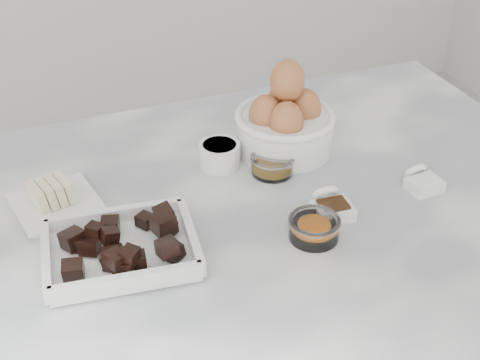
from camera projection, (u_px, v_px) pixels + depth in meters
name	position (u px, v px, depth m)	size (l,w,h in m)	color
marble_slab	(235.00, 224.00, 1.06)	(1.20, 0.80, 0.04)	silver
chocolate_dish	(120.00, 246.00, 0.95)	(0.23, 0.19, 0.06)	white
butter_plate	(54.00, 200.00, 1.05)	(0.15, 0.15, 0.05)	white
sugar_ramekin	(220.00, 154.00, 1.15)	(0.07, 0.07, 0.04)	white
egg_bowl	(285.00, 121.00, 1.18)	(0.18, 0.18, 0.17)	white
honey_bowl	(272.00, 164.00, 1.14)	(0.08, 0.08, 0.03)	white
zest_bowl	(314.00, 227.00, 0.99)	(0.08, 0.08, 0.03)	white
vanilla_spoon	(331.00, 206.00, 1.04)	(0.06, 0.08, 0.05)	white
salt_spoon	(422.00, 181.00, 1.10)	(0.06, 0.07, 0.04)	white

